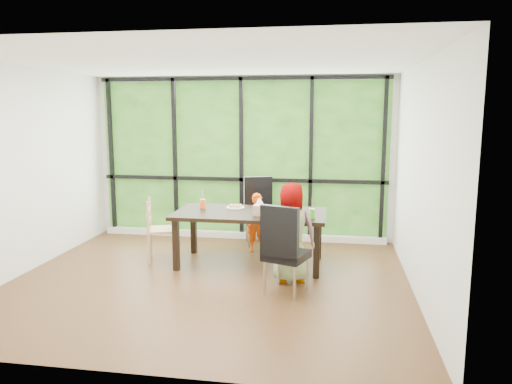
# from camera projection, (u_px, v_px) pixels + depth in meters

# --- Properties ---
(ground) EXTENTS (5.00, 5.00, 0.00)m
(ground) POSITION_uv_depth(u_px,v_px,m) (209.00, 281.00, 6.16)
(ground) COLOR black
(ground) RESTS_ON ground
(back_wall) EXTENTS (5.00, 0.00, 5.00)m
(back_wall) POSITION_uv_depth(u_px,v_px,m) (242.00, 158.00, 8.13)
(back_wall) COLOR silver
(back_wall) RESTS_ON ground
(foliage_backdrop) EXTENTS (4.80, 0.02, 2.65)m
(foliage_backdrop) POSITION_uv_depth(u_px,v_px,m) (242.00, 158.00, 8.11)
(foliage_backdrop) COLOR #215117
(foliage_backdrop) RESTS_ON back_wall
(window_mullions) EXTENTS (4.80, 0.06, 2.65)m
(window_mullions) POSITION_uv_depth(u_px,v_px,m) (241.00, 159.00, 8.07)
(window_mullions) COLOR black
(window_mullions) RESTS_ON back_wall
(window_sill) EXTENTS (4.80, 0.12, 0.10)m
(window_sill) POSITION_uv_depth(u_px,v_px,m) (241.00, 235.00, 8.24)
(window_sill) COLOR silver
(window_sill) RESTS_ON ground
(dining_table) EXTENTS (2.15, 1.20, 0.75)m
(dining_table) POSITION_uv_depth(u_px,v_px,m) (250.00, 238.00, 6.77)
(dining_table) COLOR black
(dining_table) RESTS_ON ground
(chair_window_leather) EXTENTS (0.57, 0.57, 1.08)m
(chair_window_leather) POSITION_uv_depth(u_px,v_px,m) (260.00, 212.00, 7.77)
(chair_window_leather) COLOR black
(chair_window_leather) RESTS_ON ground
(chair_interior_leather) EXTENTS (0.59, 0.59, 1.08)m
(chair_interior_leather) POSITION_uv_depth(u_px,v_px,m) (286.00, 249.00, 5.67)
(chair_interior_leather) COLOR black
(chair_interior_leather) RESTS_ON ground
(chair_end_beech) EXTENTS (0.51, 0.52, 0.90)m
(chair_end_beech) POSITION_uv_depth(u_px,v_px,m) (161.00, 230.00, 6.95)
(chair_end_beech) COLOR tan
(chair_end_beech) RESTS_ON ground
(child_toddler) EXTENTS (0.33, 0.22, 0.91)m
(child_toddler) POSITION_uv_depth(u_px,v_px,m) (257.00, 223.00, 7.36)
(child_toddler) COLOR #E54C07
(child_toddler) RESTS_ON ground
(child_older) EXTENTS (0.68, 0.51, 1.26)m
(child_older) POSITION_uv_depth(u_px,v_px,m) (290.00, 232.00, 6.07)
(child_older) COLOR slate
(child_older) RESTS_ON ground
(placemat) EXTENTS (0.52, 0.38, 0.01)m
(placemat) POSITION_uv_depth(u_px,v_px,m) (290.00, 217.00, 6.41)
(placemat) COLOR tan
(placemat) RESTS_ON dining_table
(plate_far) EXTENTS (0.26, 0.26, 0.02)m
(plate_far) POSITION_uv_depth(u_px,v_px,m) (235.00, 207.00, 6.99)
(plate_far) COLOR white
(plate_far) RESTS_ON dining_table
(plate_near) EXTENTS (0.21, 0.21, 0.01)m
(plate_near) POSITION_uv_depth(u_px,v_px,m) (288.00, 217.00, 6.38)
(plate_near) COLOR white
(plate_near) RESTS_ON dining_table
(orange_cup) EXTENTS (0.08, 0.08, 0.13)m
(orange_cup) POSITION_uv_depth(u_px,v_px,m) (203.00, 204.00, 6.99)
(orange_cup) COLOR orange
(orange_cup) RESTS_ON dining_table
(green_cup) EXTENTS (0.08, 0.08, 0.13)m
(green_cup) POSITION_uv_depth(u_px,v_px,m) (312.00, 214.00, 6.30)
(green_cup) COLOR #54C92B
(green_cup) RESTS_ON dining_table
(tissue_box) EXTENTS (0.16, 0.16, 0.14)m
(tissue_box) POSITION_uv_depth(u_px,v_px,m) (260.00, 210.00, 6.50)
(tissue_box) COLOR tan
(tissue_box) RESTS_ON dining_table
(crepe_rolls_far) EXTENTS (0.20, 0.12, 0.04)m
(crepe_rolls_far) POSITION_uv_depth(u_px,v_px,m) (235.00, 206.00, 6.99)
(crepe_rolls_far) COLOR tan
(crepe_rolls_far) RESTS_ON plate_far
(crepe_rolls_near) EXTENTS (0.15, 0.12, 0.04)m
(crepe_rolls_near) POSITION_uv_depth(u_px,v_px,m) (288.00, 215.00, 6.38)
(crepe_rolls_near) COLOR tan
(crepe_rolls_near) RESTS_ON plate_near
(straw_white) EXTENTS (0.01, 0.04, 0.20)m
(straw_white) POSITION_uv_depth(u_px,v_px,m) (203.00, 196.00, 6.97)
(straw_white) COLOR white
(straw_white) RESTS_ON orange_cup
(straw_pink) EXTENTS (0.01, 0.04, 0.20)m
(straw_pink) POSITION_uv_depth(u_px,v_px,m) (312.00, 206.00, 6.28)
(straw_pink) COLOR pink
(straw_pink) RESTS_ON green_cup
(tissue) EXTENTS (0.12, 0.12, 0.11)m
(tissue) POSITION_uv_depth(u_px,v_px,m) (260.00, 201.00, 6.48)
(tissue) COLOR white
(tissue) RESTS_ON tissue_box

